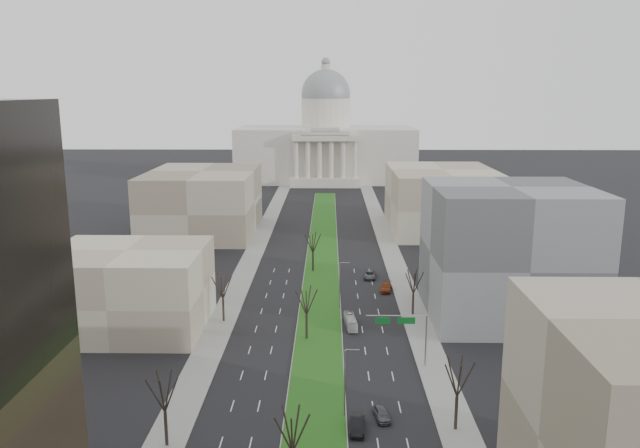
# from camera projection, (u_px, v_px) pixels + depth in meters

# --- Properties ---
(ground) EXTENTS (600.00, 600.00, 0.00)m
(ground) POSITION_uv_depth(u_px,v_px,m) (322.00, 271.00, 142.93)
(ground) COLOR black
(ground) RESTS_ON ground
(median) EXTENTS (8.00, 222.03, 0.20)m
(median) POSITION_uv_depth(u_px,v_px,m) (322.00, 272.00, 141.92)
(median) COLOR #999993
(median) RESTS_ON ground
(sidewalk_left) EXTENTS (5.00, 330.00, 0.15)m
(sidewalk_left) POSITION_uv_depth(u_px,v_px,m) (228.00, 308.00, 118.73)
(sidewalk_left) COLOR gray
(sidewalk_left) RESTS_ON ground
(sidewalk_right) EXTENTS (5.00, 330.00, 0.15)m
(sidewalk_right) POSITION_uv_depth(u_px,v_px,m) (412.00, 309.00, 118.22)
(sidewalk_right) COLOR gray
(sidewalk_right) RESTS_ON ground
(capitol) EXTENTS (80.00, 46.00, 55.00)m
(capitol) POSITION_uv_depth(u_px,v_px,m) (326.00, 144.00, 285.73)
(capitol) COLOR beige
(capitol) RESTS_ON ground
(building_beige_left) EXTENTS (26.00, 22.00, 14.00)m
(building_beige_left) POSITION_uv_depth(u_px,v_px,m) (129.00, 289.00, 107.72)
(building_beige_left) COLOR tan
(building_beige_left) RESTS_ON ground
(building_grey_right) EXTENTS (28.00, 26.00, 24.00)m
(building_grey_right) POSITION_uv_depth(u_px,v_px,m) (508.00, 252.00, 112.54)
(building_grey_right) COLOR #585A5D
(building_grey_right) RESTS_ON ground
(building_far_left) EXTENTS (30.00, 40.00, 18.00)m
(building_far_left) POSITION_uv_depth(u_px,v_px,m) (203.00, 202.00, 180.65)
(building_far_left) COLOR gray
(building_far_left) RESTS_ON ground
(building_far_right) EXTENTS (30.00, 40.00, 18.00)m
(building_far_right) POSITION_uv_depth(u_px,v_px,m) (442.00, 199.00, 184.52)
(building_far_right) COLOR tan
(building_far_right) RESTS_ON ground
(tree_left_mid) EXTENTS (5.40, 5.40, 9.72)m
(tree_left_mid) POSITION_uv_depth(u_px,v_px,m) (164.00, 391.00, 71.32)
(tree_left_mid) COLOR black
(tree_left_mid) RESTS_ON ground
(tree_left_far) EXTENTS (5.28, 5.28, 9.50)m
(tree_left_far) POSITION_uv_depth(u_px,v_px,m) (223.00, 285.00, 110.46)
(tree_left_far) COLOR black
(tree_left_far) RESTS_ON ground
(tree_right_mid) EXTENTS (5.52, 5.52, 9.94)m
(tree_right_mid) POSITION_uv_depth(u_px,v_px,m) (458.00, 376.00, 74.70)
(tree_right_mid) COLOR black
(tree_right_mid) RESTS_ON ground
(tree_right_far) EXTENTS (5.04, 5.04, 9.07)m
(tree_right_far) POSITION_uv_depth(u_px,v_px,m) (414.00, 281.00, 113.93)
(tree_right_far) COLOR black
(tree_right_far) RESTS_ON ground
(tree_median_a) EXTENTS (5.40, 5.40, 9.72)m
(tree_median_a) POSITION_uv_depth(u_px,v_px,m) (292.00, 429.00, 63.28)
(tree_median_a) COLOR black
(tree_median_a) RESTS_ON ground
(tree_median_b) EXTENTS (5.40, 5.40, 9.72)m
(tree_median_b) POSITION_uv_depth(u_px,v_px,m) (307.00, 299.00, 102.38)
(tree_median_b) COLOR black
(tree_median_b) RESTS_ON ground
(tree_median_c) EXTENTS (5.40, 5.40, 9.72)m
(tree_median_c) POSITION_uv_depth(u_px,v_px,m) (313.00, 242.00, 141.48)
(tree_median_c) COLOR black
(tree_median_c) RESTS_ON ground
(streetlamp_median_b) EXTENTS (1.90, 0.20, 9.16)m
(streetlamp_median_b) POSITION_uv_depth(u_px,v_px,m) (345.00, 382.00, 78.32)
(streetlamp_median_b) COLOR gray
(streetlamp_median_b) RESTS_ON ground
(streetlamp_median_c) EXTENTS (1.90, 0.20, 9.16)m
(streetlamp_median_c) POSITION_uv_depth(u_px,v_px,m) (340.00, 285.00, 117.42)
(streetlamp_median_c) COLOR gray
(streetlamp_median_c) RESTS_ON ground
(mast_arm_signs) EXTENTS (9.12, 0.24, 8.09)m
(mast_arm_signs) POSITION_uv_depth(u_px,v_px,m) (408.00, 328.00, 92.60)
(mast_arm_signs) COLOR gray
(mast_arm_signs) RESTS_ON ground
(car_grey_near) EXTENTS (2.40, 4.51, 1.46)m
(car_grey_near) POSITION_uv_depth(u_px,v_px,m) (382.00, 413.00, 78.68)
(car_grey_near) COLOR #4A4F52
(car_grey_near) RESTS_ON ground
(car_black) EXTENTS (2.07, 5.16, 1.67)m
(car_black) POSITION_uv_depth(u_px,v_px,m) (357.00, 424.00, 75.95)
(car_black) COLOR black
(car_black) RESTS_ON ground
(car_red) EXTENTS (2.99, 5.58, 1.54)m
(car_red) POSITION_uv_depth(u_px,v_px,m) (386.00, 287.00, 128.73)
(car_red) COLOR maroon
(car_red) RESTS_ON ground
(car_grey_far) EXTENTS (3.11, 5.65, 1.50)m
(car_grey_far) POSITION_uv_depth(u_px,v_px,m) (370.00, 275.00, 137.61)
(car_grey_far) COLOR #4D5054
(car_grey_far) RESTS_ON ground
(box_van) EXTENTS (2.31, 7.23, 1.98)m
(box_van) POSITION_uv_depth(u_px,v_px,m) (351.00, 322.00, 109.16)
(box_van) COLOR silver
(box_van) RESTS_ON ground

